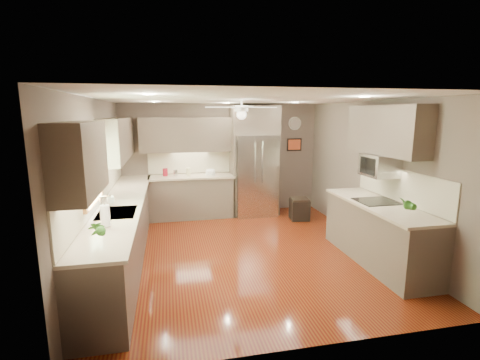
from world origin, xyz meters
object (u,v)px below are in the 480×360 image
object	(u,v)px
potted_plant_right	(407,204)
refrigerator	(255,163)
canister_a	(165,172)
microwave	(379,166)
stool	(299,209)
bowl	(211,174)
canister_b	(176,173)
soap_bottle	(111,199)
canister_c	(188,172)
potted_plant_left	(97,229)
paper_towel	(105,216)

from	to	relation	value
potted_plant_right	refrigerator	size ratio (longest dim) A/B	0.12
potted_plant_right	canister_a	bearing A→B (deg)	130.79
microwave	stool	world-z (taller)	microwave
bowl	canister_b	bearing A→B (deg)	176.08
soap_bottle	potted_plant_right	world-z (taller)	potted_plant_right
canister_c	bowl	distance (m)	0.49
canister_b	potted_plant_left	size ratio (longest dim) A/B	0.44
refrigerator	bowl	bearing A→B (deg)	179.23
canister_a	potted_plant_right	bearing A→B (deg)	-49.21
potted_plant_right	bowl	world-z (taller)	potted_plant_right
canister_a	canister_c	distance (m)	0.50
refrigerator	microwave	world-z (taller)	refrigerator
canister_b	potted_plant_left	xyz separation A→B (m)	(-0.90, -3.91, 0.09)
potted_plant_left	potted_plant_right	distance (m)	3.87
microwave	soap_bottle	bearing A→B (deg)	173.61
soap_bottle	paper_towel	distance (m)	1.04
canister_c	canister_b	bearing A→B (deg)	172.49
canister_b	potted_plant_right	xyz separation A→B (m)	(2.95, -3.64, 0.08)
potted_plant_left	potted_plant_right	bearing A→B (deg)	3.94
bowl	potted_plant_right	bearing A→B (deg)	-58.57
canister_c	potted_plant_right	world-z (taller)	potted_plant_right
potted_plant_right	refrigerator	world-z (taller)	refrigerator
canister_a	potted_plant_left	world-z (taller)	potted_plant_left
canister_a	microwave	size ratio (longest dim) A/B	0.31
bowl	refrigerator	distance (m)	1.03
canister_b	potted_plant_right	bearing A→B (deg)	-50.98
potted_plant_left	microwave	xyz separation A→B (m)	(3.99, 1.14, 0.38)
canister_a	bowl	size ratio (longest dim) A/B	0.77
canister_a	paper_towel	world-z (taller)	paper_towel
stool	bowl	bearing A→B (deg)	160.25
canister_c	refrigerator	bearing A→B (deg)	-1.13
microwave	stool	size ratio (longest dim) A/B	1.18
canister_c	potted_plant_left	world-z (taller)	potted_plant_left
potted_plant_right	refrigerator	distance (m)	3.77
canister_a	soap_bottle	distance (m)	2.48
soap_bottle	stool	bearing A→B (deg)	23.91
soap_bottle	potted_plant_right	xyz separation A→B (m)	(3.96, -1.33, 0.05)
canister_c	refrigerator	xyz separation A→B (m)	(1.48, -0.03, 0.16)
refrigerator	microwave	size ratio (longest dim) A/B	4.45
potted_plant_right	paper_towel	world-z (taller)	potted_plant_right
potted_plant_left	stool	distance (m)	4.82
bowl	stool	size ratio (longest dim) A/B	0.48
canister_a	bowl	world-z (taller)	canister_a
potted_plant_left	canister_b	bearing A→B (deg)	77.01
soap_bottle	paper_towel	xyz separation A→B (m)	(0.09, -1.03, 0.04)
potted_plant_left	refrigerator	size ratio (longest dim) A/B	0.13
soap_bottle	potted_plant_right	bearing A→B (deg)	-18.57
canister_b	microwave	distance (m)	4.18
potted_plant_left	stool	bearing A→B (deg)	42.31
soap_bottle	microwave	distance (m)	4.14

